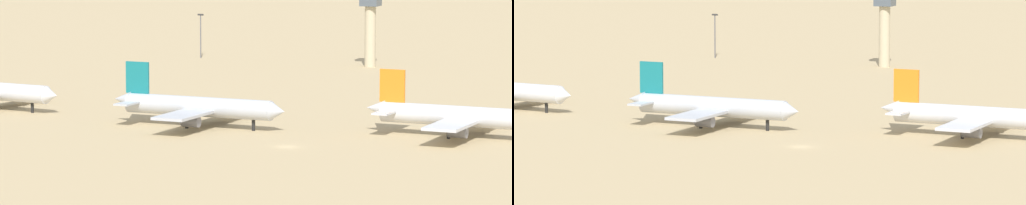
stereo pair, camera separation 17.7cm
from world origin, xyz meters
TOP-DOWN VIEW (x-y plane):
  - ground at (0.00, 0.00)m, footprint 4000.00×4000.00m
  - parked_jet_teal_3 at (-26.92, 17.92)m, footprint 39.89×33.51m
  - parked_jet_orange_4 at (27.57, 24.11)m, footprint 39.66×33.37m
  - control_tower at (-30.15, 147.19)m, footprint 5.20×5.20m
  - light_pole_mid at (-85.88, 152.65)m, footprint 1.80×0.50m

SIDE VIEW (x-z plane):
  - ground at x=0.00m, z-range 0.00..0.00m
  - parked_jet_orange_4 at x=27.57m, z-range -2.26..10.84m
  - parked_jet_teal_3 at x=-26.92m, z-range -2.27..10.92m
  - light_pole_mid at x=-85.88m, z-range 1.17..14.61m
  - control_tower at x=-30.15m, z-range 2.32..24.79m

